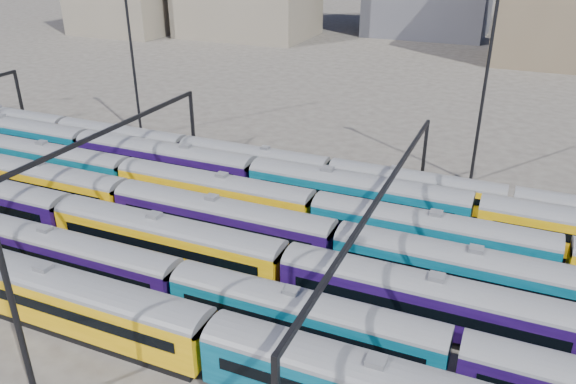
% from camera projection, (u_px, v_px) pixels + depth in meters
% --- Properties ---
extents(ground, '(500.00, 500.00, 0.00)m').
position_uv_depth(ground, '(267.00, 254.00, 50.80)').
color(ground, '#3C3632').
rests_on(ground, ground).
extents(rake_0, '(135.42, 3.30, 5.57)m').
position_uv_depth(rake_0, '(210.00, 338.00, 35.99)').
color(rake_0, black).
rests_on(rake_0, ground).
extents(rake_1, '(142.14, 2.97, 5.00)m').
position_uv_depth(rake_1, '(72.00, 253.00, 45.95)').
color(rake_1, black).
rests_on(rake_1, ground).
extents(rake_2, '(109.99, 3.22, 5.43)m').
position_uv_depth(rake_2, '(166.00, 237.00, 47.95)').
color(rake_2, black).
rests_on(rake_2, ground).
extents(rake_3, '(131.51, 3.21, 5.41)m').
position_uv_depth(rake_3, '(123.00, 197.00, 55.13)').
color(rake_3, black).
rests_on(rake_3, ground).
extents(rake_4, '(151.13, 3.16, 5.32)m').
position_uv_depth(rake_4, '(429.00, 231.00, 48.99)').
color(rake_4, black).
rests_on(rake_4, ground).
extents(rake_5, '(113.98, 3.34, 5.63)m').
position_uv_depth(rake_5, '(356.00, 191.00, 55.98)').
color(rake_5, black).
rests_on(rake_5, ground).
extents(rake_6, '(131.49, 2.75, 4.61)m').
position_uv_depth(rake_6, '(414.00, 185.00, 58.66)').
color(rake_6, black).
rests_on(rake_6, ground).
extents(gantry_1, '(0.35, 40.35, 8.03)m').
position_uv_depth(gantry_1, '(81.00, 153.00, 55.04)').
color(gantry_1, black).
rests_on(gantry_1, ground).
extents(gantry_2, '(0.35, 40.35, 8.03)m').
position_uv_depth(gantry_2, '(380.00, 207.00, 44.35)').
color(gantry_2, black).
rests_on(gantry_2, ground).
extents(mast_1, '(1.40, 0.50, 25.60)m').
position_uv_depth(mast_1, '(130.00, 35.00, 73.84)').
color(mast_1, black).
rests_on(mast_1, ground).
extents(mast_3, '(1.40, 0.50, 25.60)m').
position_uv_depth(mast_3, '(489.00, 61.00, 59.48)').
color(mast_3, black).
rests_on(mast_3, ground).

